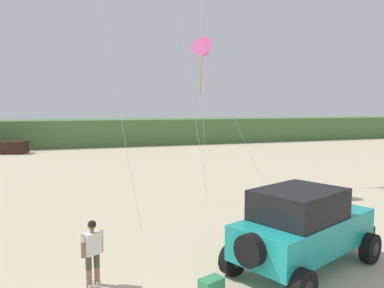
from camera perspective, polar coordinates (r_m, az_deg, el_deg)
The scene contains 6 objects.
dune_ridge at distance 46.70m, azimuth -7.82°, elevation 1.97°, with size 90.00×7.38×3.03m, color #4C703D.
jeep at distance 10.71m, azimuth 16.80°, elevation -12.01°, with size 5.00×3.87×2.26m.
person_watching at distance 9.75m, azimuth -15.08°, elevation -15.38°, with size 0.57×0.43×1.67m.
cooler_box at distance 9.40m, azimuth 3.00°, elevation -20.97°, with size 0.56×0.36×0.38m, color #2D7F51.
distant_sedan at distance 40.14m, azimuth -26.96°, elevation -0.47°, with size 4.20×1.70×1.20m, color black.
kite_orange_streamer at distance 18.12m, azimuth 1.90°, elevation 14.01°, with size 3.45×2.68×7.69m.
Camera 1 is at (-2.76, -5.92, 4.39)m, focal length 34.68 mm.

